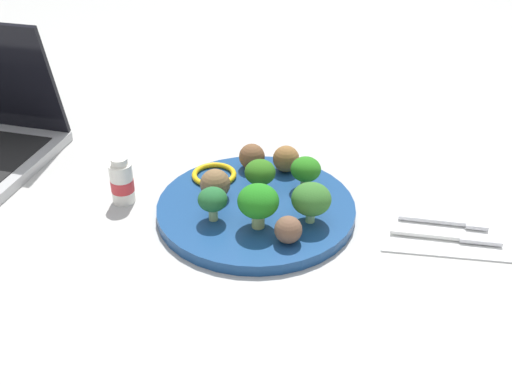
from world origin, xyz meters
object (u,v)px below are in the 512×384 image
(broccoli_floret_mid_left, at_px, (258,173))
(meatball_mid_right, at_px, (288,230))
(plate, at_px, (256,209))
(broccoli_floret_near_rim, at_px, (213,200))
(broccoli_floret_far_rim, at_px, (258,202))
(broccoli_floret_mid_right, at_px, (311,199))
(meatball_back_left, at_px, (286,159))
(meatball_near_rim, at_px, (215,184))
(fork, at_px, (448,221))
(pepper_ring_back_left, at_px, (214,175))
(napkin, at_px, (443,231))
(broccoli_floret_center, at_px, (306,170))
(knife, at_px, (451,236))
(yogurt_bottle, at_px, (122,182))
(meatball_far_rim, at_px, (252,157))

(broccoli_floret_mid_left, distance_m, meatball_mid_right, 0.13)
(plate, relative_size, broccoli_floret_near_rim, 5.80)
(broccoli_floret_near_rim, height_order, broccoli_floret_far_rim, broccoli_floret_far_rim)
(broccoli_floret_mid_right, xyz_separation_m, meatball_back_left, (-0.05, 0.13, -0.01))
(meatball_near_rim, xyz_separation_m, fork, (0.33, 0.01, -0.03))
(pepper_ring_back_left, bearing_deg, napkin, -11.24)
(broccoli_floret_center, bearing_deg, plate, -140.55)
(plate, bearing_deg, broccoli_floret_near_rim, -137.23)
(plate, bearing_deg, napkin, -0.68)
(broccoli_floret_near_rim, height_order, meatball_mid_right, broccoli_floret_near_rim)
(broccoli_floret_mid_left, xyz_separation_m, broccoli_floret_mid_right, (0.08, -0.07, 0.00))
(knife, height_order, yogurt_bottle, yogurt_bottle)
(plate, height_order, broccoli_floret_mid_right, broccoli_floret_mid_right)
(yogurt_bottle, bearing_deg, meatball_back_left, 23.64)
(broccoli_floret_mid_left, height_order, fork, broccoli_floret_mid_left)
(meatball_far_rim, relative_size, knife, 0.27)
(broccoli_floret_near_rim, distance_m, napkin, 0.32)
(meatball_far_rim, distance_m, meatball_near_rim, 0.10)
(pepper_ring_back_left, bearing_deg, meatball_mid_right, -47.76)
(broccoli_floret_mid_right, distance_m, fork, 0.20)
(broccoli_floret_mid_left, bearing_deg, broccoli_floret_center, 14.32)
(meatball_mid_right, bearing_deg, meatball_back_left, 98.01)
(fork, bearing_deg, plate, -176.84)
(broccoli_floret_near_rim, bearing_deg, pepper_ring_back_left, 102.20)
(broccoli_floret_mid_left, relative_size, broccoli_floret_mid_right, 0.86)
(broccoli_floret_mid_left, xyz_separation_m, meatball_mid_right, (0.06, -0.11, -0.01))
(meatball_mid_right, bearing_deg, broccoli_floret_mid_right, 63.96)
(broccoli_floret_near_rim, bearing_deg, yogurt_bottle, 161.44)
(plate, xyz_separation_m, broccoli_floret_mid_left, (-0.00, 0.04, 0.04))
(plate, relative_size, pepper_ring_back_left, 4.14)
(broccoli_floret_mid_right, bearing_deg, broccoli_floret_near_rim, -172.56)
(meatball_back_left, bearing_deg, fork, -19.89)
(meatball_far_rim, distance_m, yogurt_bottle, 0.20)
(plate, xyz_separation_m, meatball_far_rim, (-0.02, 0.10, 0.03))
(plate, bearing_deg, broccoli_floret_mid_left, 94.82)
(plate, xyz_separation_m, broccoli_floret_far_rim, (0.01, -0.05, 0.05))
(broccoli_floret_far_rim, xyz_separation_m, meatball_far_rim, (-0.03, 0.15, -0.02))
(plate, xyz_separation_m, napkin, (0.26, -0.00, -0.01))
(broccoli_floret_mid_left, relative_size, knife, 0.34)
(meatball_mid_right, relative_size, knife, 0.25)
(meatball_near_rim, bearing_deg, pepper_ring_back_left, 104.84)
(meatball_mid_right, xyz_separation_m, fork, (0.21, 0.09, -0.03))
(meatball_far_rim, bearing_deg, broccoli_floret_mid_right, -51.75)
(broccoli_floret_center, bearing_deg, meatball_near_rim, -160.68)
(broccoli_floret_mid_left, relative_size, napkin, 0.29)
(broccoli_floret_center, bearing_deg, knife, -19.99)
(meatball_far_rim, xyz_separation_m, knife, (0.29, -0.12, -0.03))
(meatball_near_rim, xyz_separation_m, yogurt_bottle, (-0.14, -0.01, -0.01))
(meatball_far_rim, bearing_deg, broccoli_floret_center, -28.39)
(plate, height_order, napkin, plate)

